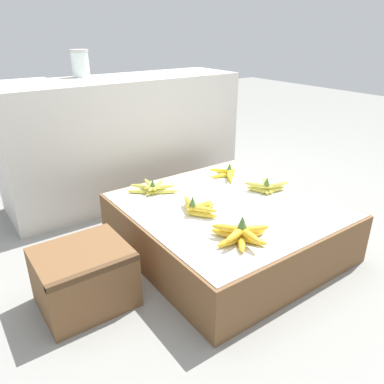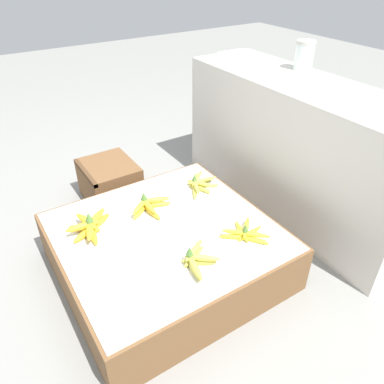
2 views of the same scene
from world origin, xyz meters
name	(u,v)px [view 1 (image 1 of 2)]	position (x,y,z in m)	size (l,w,h in m)	color
ground_plane	(226,247)	(0.00, 0.00, 0.00)	(10.00, 10.00, 0.00)	gray
display_platform	(227,226)	(0.00, 0.00, 0.12)	(0.92, 0.97, 0.25)	brown
back_vendor_table	(125,139)	(-0.09, 0.91, 0.38)	(1.49, 0.45, 0.76)	beige
wooden_crate	(84,277)	(-0.73, 0.01, 0.12)	(0.35, 0.30, 0.24)	brown
banana_bunch_front_left	(241,234)	(-0.18, -0.29, 0.28)	(0.24, 0.23, 0.11)	gold
banana_bunch_middle_left	(197,207)	(-0.18, 0.01, 0.28)	(0.17, 0.23, 0.10)	gold
banana_bunch_middle_midleft	(266,186)	(0.26, 0.00, 0.28)	(0.21, 0.15, 0.09)	gold
banana_bunch_back_left	(153,188)	(-0.23, 0.34, 0.27)	(0.23, 0.21, 0.08)	gold
banana_bunch_back_midleft	(227,173)	(0.23, 0.28, 0.27)	(0.22, 0.22, 0.08)	yellow
glass_jar	(80,63)	(-0.27, 1.06, 0.84)	(0.11, 0.11, 0.16)	silver
foam_tray_white	(20,83)	(-0.65, 0.95, 0.77)	(0.30, 0.20, 0.02)	white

